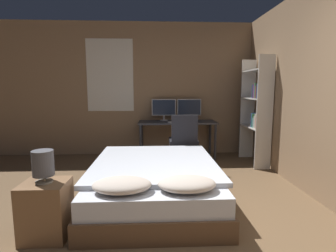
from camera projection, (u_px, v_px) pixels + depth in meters
name	position (u px, v px, depth m)	size (l,w,h in m)	color
wall_back	(167.00, 89.00, 5.44)	(12.00, 0.08, 2.70)	#8E7051
wall_side_right	(309.00, 90.00, 3.42)	(0.06, 12.00, 2.70)	#8E7051
bed	(155.00, 182.00, 3.21)	(1.51, 2.03, 0.54)	brown
nightstand	(46.00, 210.00, 2.39)	(0.40, 0.37, 0.53)	brown
bedside_lamp	(43.00, 164.00, 2.33)	(0.19, 0.19, 0.29)	gray
desk	(177.00, 126.00, 5.20)	(1.53, 0.58, 0.72)	#38383D
monitor_left	(164.00, 108.00, 5.32)	(0.49, 0.16, 0.43)	#B7B7BC
monitor_right	(189.00, 108.00, 5.35)	(0.49, 0.16, 0.43)	#B7B7BC
keyboard	(178.00, 122.00, 5.00)	(0.40, 0.13, 0.02)	#B7B7BC
computer_mouse	(193.00, 122.00, 5.01)	(0.07, 0.05, 0.04)	#B7B7BC
office_chair	(183.00, 145.00, 4.53)	(0.52, 0.52, 0.94)	black
bookshelf	(258.00, 106.00, 4.65)	(0.28, 0.84, 1.92)	beige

